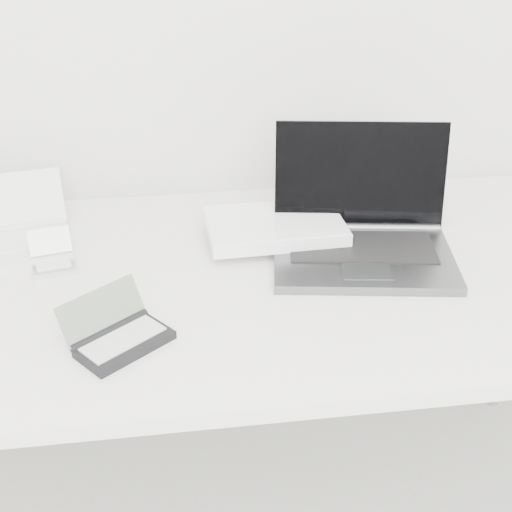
{
  "coord_description": "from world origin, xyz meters",
  "views": [
    {
      "loc": [
        -0.19,
        0.34,
        1.45
      ],
      "look_at": [
        -0.03,
        1.51,
        0.79
      ],
      "focal_mm": 50.0,
      "sensor_mm": 36.0,
      "label": 1
    }
  ],
  "objects": [
    {
      "name": "palmtop_charcoal",
      "position": [
        -0.29,
        1.35,
        0.75
      ],
      "size": [
        0.2,
        0.19,
        0.08
      ],
      "rotation": [
        0.0,
        0.0,
        0.66
      ],
      "color": "black",
      "rests_on": "desk"
    },
    {
      "name": "laptop_large",
      "position": [
        0.14,
        1.63,
        0.77
      ],
      "size": [
        0.52,
        0.38,
        0.24
      ],
      "rotation": [
        0.0,
        0.0,
        -0.16
      ],
      "color": "#515356",
      "rests_on": "desk"
    },
    {
      "name": "pda_silver",
      "position": [
        -0.43,
        1.63,
        0.74
      ],
      "size": [
        0.1,
        0.12,
        0.06
      ],
      "rotation": [
        0.0,
        0.0,
        0.19
      ],
      "color": "silver",
      "rests_on": "desk"
    },
    {
      "name": "netbook_open_white",
      "position": [
        -0.52,
        1.74,
        0.75
      ],
      "size": [
        0.28,
        0.33,
        0.1
      ],
      "rotation": [
        0.0,
        0.0,
        0.17
      ],
      "color": "white",
      "rests_on": "desk"
    },
    {
      "name": "desk",
      "position": [
        0.0,
        1.55,
        0.68
      ],
      "size": [
        1.6,
        0.8,
        0.73
      ],
      "color": "white",
      "rests_on": "ground"
    }
  ]
}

